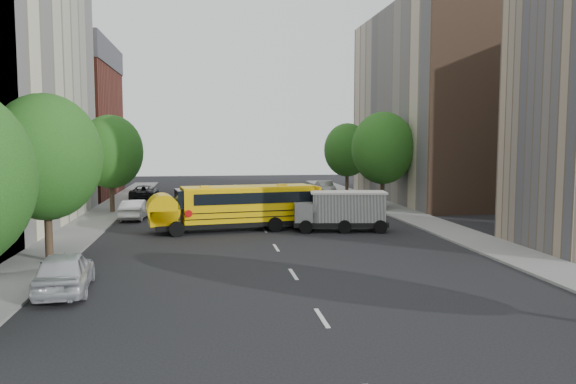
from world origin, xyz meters
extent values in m
plane|color=black|center=(0.00, 0.00, 0.00)|extent=(120.00, 120.00, 0.00)
cube|color=slate|center=(-11.50, 5.00, 0.06)|extent=(3.00, 80.00, 0.12)
cube|color=slate|center=(11.50, 5.00, 0.06)|extent=(3.00, 80.00, 0.12)
cube|color=silver|center=(0.00, 10.00, 0.01)|extent=(0.15, 64.00, 0.01)
cube|color=maroon|center=(-18.00, 28.00, 6.50)|extent=(10.00, 15.00, 13.00)
cube|color=#BDAC93|center=(18.00, 20.00, 9.00)|extent=(10.00, 22.00, 18.00)
cube|color=brown|center=(18.00, 9.00, 9.00)|extent=(10.10, 0.30, 18.00)
cylinder|color=gold|center=(28.00, 28.00, 17.50)|extent=(1.00, 1.00, 35.00)
cylinder|color=#38281C|center=(-11.00, -4.00, 1.44)|extent=(0.36, 0.36, 2.88)
ellipsoid|color=#1D4211|center=(-11.00, -4.00, 4.96)|extent=(5.12, 5.12, 5.89)
cylinder|color=#38281C|center=(-11.00, 14.00, 1.40)|extent=(0.36, 0.36, 2.81)
ellipsoid|color=#1D4211|center=(-11.00, 14.00, 4.84)|extent=(4.99, 4.99, 5.74)
cylinder|color=#38281C|center=(11.00, 14.00, 1.48)|extent=(0.36, 0.36, 2.95)
ellipsoid|color=#1D4211|center=(11.00, 14.00, 5.08)|extent=(5.25, 5.25, 6.04)
cylinder|color=#38281C|center=(11.00, 26.00, 1.37)|extent=(0.36, 0.36, 2.74)
ellipsoid|color=#1D4211|center=(11.00, 26.00, 4.71)|extent=(4.86, 4.86, 5.59)
cube|color=black|center=(-1.77, 4.11, 0.50)|extent=(10.50, 3.89, 0.27)
cube|color=#FFC505|center=(-1.13, 4.21, 1.69)|extent=(8.50, 3.53, 2.11)
cube|color=#FFC505|center=(-5.93, 3.46, 1.05)|extent=(1.95, 2.34, 0.92)
cube|color=black|center=(-4.98, 3.61, 2.15)|extent=(0.78, 2.15, 1.10)
cube|color=#FFC505|center=(-1.13, 4.21, 2.77)|extent=(8.47, 3.35, 0.13)
cube|color=black|center=(-0.95, 4.24, 2.15)|extent=(7.78, 3.47, 0.69)
cube|color=black|center=(-1.13, 4.21, 0.96)|extent=(8.51, 3.59, 0.05)
cube|color=black|center=(-1.13, 4.21, 1.33)|extent=(8.51, 3.59, 0.05)
cube|color=#FFC505|center=(2.99, 4.85, 1.69)|extent=(0.49, 2.28, 2.11)
cube|color=#FFC505|center=(-3.58, 3.83, 2.86)|extent=(0.63, 0.63, 0.09)
cube|color=#FFC505|center=(0.95, 4.53, 2.86)|extent=(0.63, 0.63, 0.09)
cylinder|color=#FFC505|center=(-5.93, 3.46, 1.51)|extent=(2.23, 2.38, 1.92)
cylinder|color=red|center=(-4.47, 2.44, 1.37)|extent=(0.46, 0.11, 0.46)
cylinder|color=black|center=(-5.12, 2.43, 0.46)|extent=(0.95, 0.41, 0.92)
cylinder|color=black|center=(-5.47, 4.69, 0.46)|extent=(0.95, 0.41, 0.92)
cylinder|color=black|center=(0.40, 3.29, 0.46)|extent=(0.95, 0.41, 0.92)
cylinder|color=black|center=(0.05, 5.55, 0.46)|extent=(0.95, 0.41, 0.92)
cylinder|color=black|center=(2.21, 3.57, 0.46)|extent=(0.95, 0.41, 0.92)
cylinder|color=black|center=(1.86, 5.83, 0.46)|extent=(0.95, 0.41, 0.92)
cube|color=black|center=(4.70, 3.00, 0.49)|extent=(6.10, 2.76, 0.29)
cube|color=silver|center=(5.19, 2.93, 1.52)|extent=(4.73, 2.47, 1.77)
cube|color=silver|center=(2.56, 3.30, 1.23)|extent=(1.62, 2.04, 1.18)
cube|color=silver|center=(5.19, 2.93, 2.45)|extent=(4.94, 2.60, 0.12)
cylinder|color=black|center=(2.43, 2.33, 0.41)|extent=(0.85, 0.36, 0.82)
cylinder|color=black|center=(2.70, 4.27, 0.41)|extent=(0.85, 0.36, 0.82)
cylinder|color=black|center=(4.76, 2.00, 0.41)|extent=(0.85, 0.36, 0.82)
cylinder|color=black|center=(5.03, 3.94, 0.41)|extent=(0.85, 0.36, 0.82)
cylinder|color=black|center=(6.90, 1.70, 0.41)|extent=(0.85, 0.36, 0.82)
cylinder|color=black|center=(7.17, 3.65, 0.41)|extent=(0.85, 0.36, 0.82)
imported|color=silver|center=(-8.99, -9.56, 0.80)|extent=(2.33, 4.86, 1.60)
imported|color=silver|center=(-8.80, 10.28, 0.72)|extent=(1.89, 4.48, 1.44)
imported|color=black|center=(-9.60, 23.99, 0.71)|extent=(2.48, 5.15, 1.42)
imported|color=#303954|center=(9.60, 13.58, 0.70)|extent=(2.05, 4.27, 1.41)
imported|color=#9C9C97|center=(8.97, 27.34, 0.69)|extent=(1.54, 4.19, 1.37)
camera|label=1|loc=(-3.64, -31.34, 5.75)|focal=35.00mm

